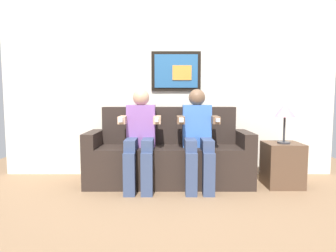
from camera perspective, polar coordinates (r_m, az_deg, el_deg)
The scene contains 7 objects.
ground_plane at distance 3.27m, azimuth 0.01°, elevation -12.57°, with size 5.58×5.58×0.00m, color #8C6B4C.
back_wall_assembly at distance 3.88m, azimuth 0.01°, elevation 9.75°, with size 4.30×0.10×2.60m.
couch at distance 3.50m, azimuth -0.01°, elevation -6.05°, with size 1.90×0.58×0.90m.
person_on_left at distance 3.31m, azimuth -5.55°, elevation -1.61°, with size 0.46×0.56×1.11m.
person_on_right at distance 3.31m, azimuth 5.54°, elevation -1.61°, with size 0.46×0.56×1.11m.
side_table_right at distance 3.66m, azimuth 20.95°, elevation -6.93°, with size 0.40×0.40×0.50m.
table_lamp at distance 3.54m, azimuth 21.42°, elevation 2.60°, with size 0.22×0.22×0.46m.
Camera 1 is at (-0.01, -3.11, 1.01)m, focal length 31.62 mm.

